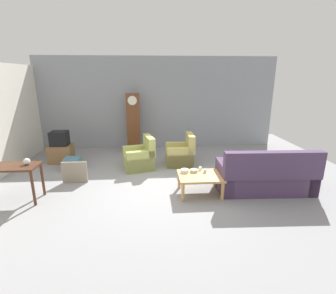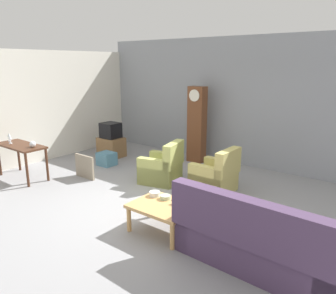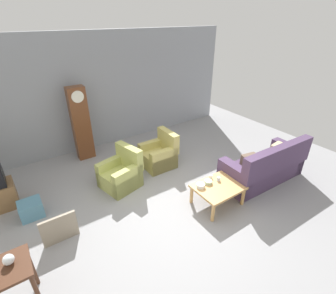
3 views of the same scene
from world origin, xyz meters
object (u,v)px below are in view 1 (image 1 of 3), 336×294
object	(u,v)px
console_table_dark	(5,171)
coffee_table_wood	(200,178)
glass_dome_cloche	(27,161)
bowl_white_stacked	(185,171)
framed_picture_leaning	(75,172)
cup_white_porcelain	(200,169)
tv_crt	(59,138)
armchair_olive_near	(140,158)
cup_blue_rimmed	(205,171)
tv_stand_cabinet	(61,154)
storage_box_blue	(73,163)
grandfather_clock	(133,123)
bowl_shallow_green	(194,171)
armchair_olive_far	(181,154)
couch_floral	(266,177)

from	to	relation	value
console_table_dark	coffee_table_wood	bearing A→B (deg)	0.58
glass_dome_cloche	bowl_white_stacked	distance (m)	3.33
console_table_dark	framed_picture_leaning	distance (m)	1.46
console_table_dark	cup_white_porcelain	xyz separation A→B (m)	(4.11, 0.34, -0.18)
tv_crt	glass_dome_cloche	distance (m)	2.42
armchair_olive_near	framed_picture_leaning	distance (m)	1.80
console_table_dark	cup_blue_rimmed	xyz separation A→B (m)	(4.19, 0.18, -0.18)
tv_stand_cabinet	cup_blue_rimmed	xyz separation A→B (m)	(3.93, -2.28, 0.22)
console_table_dark	storage_box_blue	xyz separation A→B (m)	(0.77, 1.82, -0.50)
grandfather_clock	cup_white_porcelain	size ratio (longest dim) A/B	25.77
tv_stand_cabinet	tv_crt	bearing A→B (deg)	0.00
grandfather_clock	bowl_white_stacked	bearing A→B (deg)	-68.05
console_table_dark	grandfather_clock	xyz separation A→B (m)	(2.41, 3.52, 0.33)
console_table_dark	tv_crt	distance (m)	2.48
tv_stand_cabinet	glass_dome_cloche	xyz separation A→B (m)	(0.16, -2.41, 0.58)
cup_blue_rimmed	grandfather_clock	bearing A→B (deg)	118.14
coffee_table_wood	glass_dome_cloche	xyz separation A→B (m)	(-3.63, 0.01, 0.47)
framed_picture_leaning	coffee_table_wood	bearing A→B (deg)	-15.56
console_table_dark	bowl_white_stacked	distance (m)	3.75
framed_picture_leaning	glass_dome_cloche	bearing A→B (deg)	-130.08
framed_picture_leaning	bowl_shallow_green	size ratio (longest dim) A/B	3.50
tv_stand_cabinet	bowl_shallow_green	size ratio (longest dim) A/B	3.97
armchair_olive_far	bowl_white_stacked	xyz separation A→B (m)	(-0.13, -1.77, 0.18)
bowl_shallow_green	cup_blue_rimmed	bearing A→B (deg)	-11.83
couch_floral	tv_stand_cabinet	xyz separation A→B (m)	(-5.29, 2.42, -0.08)
storage_box_blue	cup_white_porcelain	size ratio (longest dim) A/B	5.44
couch_floral	bowl_white_stacked	bearing A→B (deg)	174.25
tv_crt	cup_white_porcelain	size ratio (longest dim) A/B	6.24
grandfather_clock	storage_box_blue	size ratio (longest dim) A/B	4.73
cup_blue_rimmed	bowl_white_stacked	xyz separation A→B (m)	(-0.46, 0.04, -0.00)
coffee_table_wood	bowl_shallow_green	size ratio (longest dim) A/B	5.61
armchair_olive_near	framed_picture_leaning	world-z (taller)	armchair_olive_near
armchair_olive_near	tv_crt	world-z (taller)	tv_crt
armchair_olive_far	storage_box_blue	world-z (taller)	armchair_olive_far
storage_box_blue	couch_floral	bearing A→B (deg)	-20.42
armchair_olive_near	cup_blue_rimmed	xyz separation A→B (m)	(1.52, -1.56, 0.18)
couch_floral	storage_box_blue	bearing A→B (deg)	159.58
tv_stand_cabinet	storage_box_blue	world-z (taller)	tv_stand_cabinet
tv_stand_cabinet	cup_blue_rimmed	bearing A→B (deg)	-30.14
armchair_olive_near	bowl_shallow_green	distance (m)	1.98
armchair_olive_far	tv_crt	xyz separation A→B (m)	(-3.60, 0.47, 0.44)
grandfather_clock	bowl_white_stacked	world-z (taller)	grandfather_clock
grandfather_clock	tv_crt	world-z (taller)	grandfather_clock
console_table_dark	tv_stand_cabinet	distance (m)	2.51
storage_box_blue	bowl_white_stacked	bearing A→B (deg)	-28.33
couch_floral	bowl_shallow_green	world-z (taller)	couch_floral
couch_floral	cup_white_porcelain	bearing A→B (deg)	168.39
console_table_dark	tv_stand_cabinet	world-z (taller)	console_table_dark
armchair_olive_far	framed_picture_leaning	distance (m)	2.98
glass_dome_cloche	cup_blue_rimmed	distance (m)	3.78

